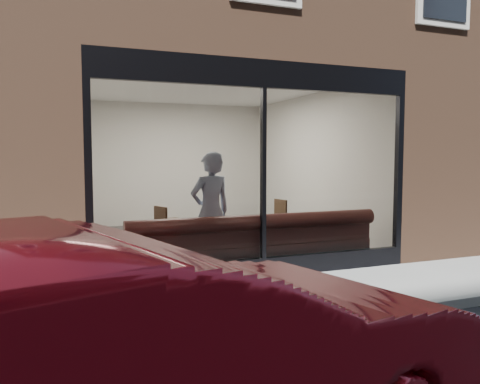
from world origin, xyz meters
name	(u,v)px	position (x,y,z in m)	size (l,w,h in m)	color
ground	(339,324)	(0.00, 0.00, 0.00)	(120.00, 120.00, 0.00)	black
sidewalk_near	(296,297)	(0.00, 1.00, 0.01)	(40.00, 2.00, 0.01)	gray
kerb_near	(342,320)	(0.00, -0.05, 0.06)	(40.00, 0.10, 0.12)	gray
host_building_pier_left	(17,165)	(-3.75, 8.00, 1.60)	(2.50, 12.00, 3.20)	brown
host_building_pier_right	(298,163)	(3.75, 8.00, 1.60)	(2.50, 12.00, 3.20)	brown
host_building_backfill	(152,163)	(0.00, 11.00, 1.60)	(5.00, 6.00, 3.20)	brown
cafe_floor	(206,242)	(0.00, 5.00, 0.02)	(6.00, 6.00, 0.00)	#2D2D30
cafe_ceiling	(205,88)	(0.00, 5.00, 3.19)	(6.00, 6.00, 0.00)	white
cafe_wall_back	(173,164)	(0.00, 7.99, 1.60)	(5.00, 5.00, 0.00)	silver
cafe_wall_left	(77,168)	(-2.49, 5.00, 1.60)	(6.00, 6.00, 0.00)	silver
cafe_wall_right	(311,166)	(2.49, 5.00, 1.60)	(6.00, 6.00, 0.00)	silver
storefront_kick	(263,268)	(0.00, 2.05, 0.15)	(5.00, 0.10, 0.30)	black
storefront_header	(264,74)	(0.00, 2.05, 3.00)	(5.00, 0.10, 0.40)	black
storefront_mullion	(263,174)	(0.00, 2.05, 1.55)	(0.06, 0.10, 2.50)	black
storefront_glass	(264,174)	(0.00, 2.02, 1.55)	(4.80, 4.80, 0.00)	white
banquette	(253,258)	(0.00, 2.45, 0.23)	(4.00, 0.55, 0.45)	#381414
person	(211,212)	(-0.59, 2.76, 0.94)	(0.69, 0.45, 1.88)	#8E9CBB
cafe_table_left	(170,222)	(-1.12, 3.27, 0.74)	(0.59, 0.59, 0.04)	#312013
cafe_table_right	(292,217)	(1.01, 3.05, 0.74)	(0.61, 0.61, 0.04)	#312013
cafe_chair_left	(151,249)	(-1.37, 3.64, 0.24)	(0.37, 0.37, 0.03)	#312013
cafe_chair_right	(273,235)	(1.12, 4.11, 0.24)	(0.40, 0.40, 0.04)	#312013
wall_poster	(80,167)	(-2.45, 4.81, 1.62)	(0.02, 0.54, 0.72)	white
parked_car	(112,382)	(-2.58, -1.98, 0.73)	(1.56, 4.46, 1.47)	maroon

